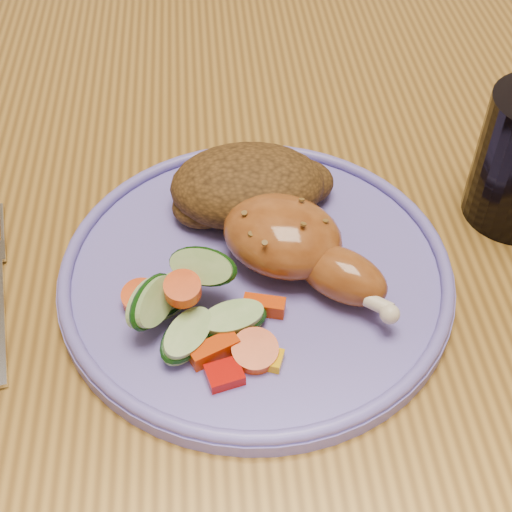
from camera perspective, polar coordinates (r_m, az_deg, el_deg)
The scene contains 7 objects.
dining_table at distance 0.69m, azimuth 3.61°, elevation 0.05°, with size 0.90×1.40×0.75m.
chair_far at distance 1.29m, azimuth -0.41°, elevation 15.12°, with size 0.42×0.42×0.91m.
plate at distance 0.55m, azimuth 0.00°, elevation -1.50°, with size 0.30×0.30×0.01m, color #6459B6.
plate_rim at distance 0.54m, azimuth 0.00°, elevation -0.72°, with size 0.30×0.30×0.01m, color #6459B6.
chicken_leg at distance 0.53m, azimuth 3.25°, elevation 0.88°, with size 0.14×0.14×0.05m.
rice_pilaf at distance 0.58m, azimuth -0.42°, elevation 5.56°, with size 0.14×0.09×0.06m.
vegetable_pile at distance 0.50m, azimuth -4.99°, elevation -4.26°, with size 0.12×0.11×0.06m.
Camera 1 is at (-0.08, -0.47, 1.17)m, focal length 50.00 mm.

